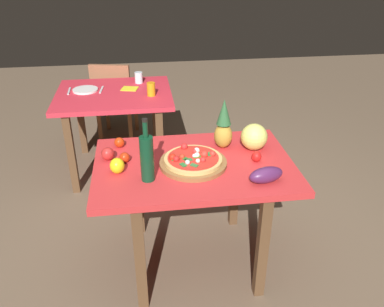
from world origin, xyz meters
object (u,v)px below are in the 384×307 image
background_table (115,104)px  tomato_beside_pepper (108,154)px  drinking_glass_juice (151,89)px  tomato_by_bottle (119,142)px  pizza (193,159)px  napkin_folded (130,89)px  melon (254,137)px  display_table (194,177)px  eggplant (266,175)px  dining_chair (114,97)px  fork_utensil (69,91)px  pineapple_left (224,126)px  tomato_at_corner (125,158)px  bell_pepper (117,166)px  wine_bottle (147,157)px  pizza_board (193,163)px  tomato_near_board (257,157)px  drinking_glass_water (139,78)px  dinner_plate (85,90)px  knife_utensil (101,90)px

background_table → tomato_beside_pepper: bearing=-89.4°
drinking_glass_juice → tomato_by_bottle: bearing=-104.8°
pizza → napkin_folded: pizza is taller
melon → background_table: bearing=127.6°
display_table → tomato_beside_pepper: (-0.51, 0.11, 0.14)m
pizza → eggplant: bearing=-33.3°
dining_chair → fork_utensil: (-0.35, -0.57, 0.27)m
pineapple_left → tomato_at_corner: pineapple_left is taller
pineapple_left → tomato_beside_pepper: (-0.72, -0.07, -0.11)m
napkin_folded → bell_pepper: bearing=-92.6°
pineapple_left → fork_utensil: size_ratio=1.81×
tomato_at_corner → wine_bottle: bearing=-58.8°
pizza_board → tomato_near_board: 0.38m
background_table → pizza: pizza is taller
tomato_by_bottle → drinking_glass_water: (0.15, 1.30, 0.02)m
tomato_beside_pepper → tomato_near_board: 0.90m
bell_pepper → tomato_beside_pepper: bearing=111.0°
background_table → fork_utensil: bearing=168.4°
pizza_board → drinking_glass_juice: 1.25m
wine_bottle → dining_chair: bearing=97.6°
pizza_board → drinking_glass_juice: bearing=98.8°
dinner_plate → fork_utensil: dinner_plate is taller
pineapple_left → drinking_glass_water: bearing=110.2°
dining_chair → pizza_board: size_ratio=2.12×
display_table → eggplant: bearing=-36.0°
tomato_by_bottle → tomato_at_corner: size_ratio=1.05×
dinner_plate → bell_pepper: bearing=-77.5°
pizza → drinking_glass_juice: size_ratio=3.01×
drinking_glass_water → napkin_folded: 0.19m
background_table → knife_utensil: knife_utensil is taller
melon → tomato_beside_pepper: bearing=-178.9°
display_table → melon: (0.40, 0.13, 0.18)m
drinking_glass_juice → eggplant: bearing=-69.1°
wine_bottle → bell_pepper: bearing=149.1°
pizza_board → background_table: bearing=110.8°
tomato_by_bottle → dinner_plate: size_ratio=0.30×
display_table → background_table: 1.43m
drinking_glass_juice → background_table: bearing=159.3°
background_table → knife_utensil: 0.18m
fork_utensil → dining_chair: bearing=56.4°
pizza → drinking_glass_water: (-0.29, 1.59, 0.01)m
tomato_by_bottle → pineapple_left: bearing=-7.6°
pizza_board → melon: size_ratio=2.37×
pineapple_left → eggplant: size_ratio=1.63×
fork_utensil → knife_utensil: bearing=-1.9°
tomato_beside_pepper → dinner_plate: (-0.26, 1.30, -0.03)m
pizza → bell_pepper: (-0.44, -0.03, 0.00)m
melon → tomato_near_board: size_ratio=2.77×
tomato_by_bottle → tomato_beside_pepper: bearing=-112.3°
fork_utensil → pizza_board: bearing=-59.7°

